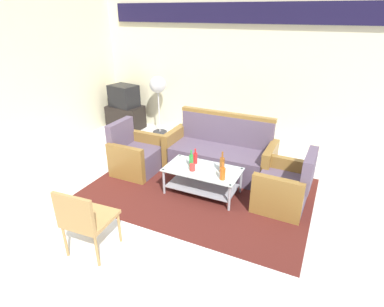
# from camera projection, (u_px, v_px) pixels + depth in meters

# --- Properties ---
(ground_plane) EXTENTS (14.00, 14.00, 0.00)m
(ground_plane) POSITION_uv_depth(u_px,v_px,m) (174.00, 215.00, 4.17)
(ground_plane) COLOR white
(wall_back) EXTENTS (6.52, 0.19, 2.80)m
(wall_back) POSITION_uv_depth(u_px,v_px,m) (246.00, 68.00, 6.05)
(wall_back) COLOR beige
(wall_back) RESTS_ON ground
(rug) EXTENTS (3.28, 2.25, 0.01)m
(rug) POSITION_uv_depth(u_px,v_px,m) (199.00, 190.00, 4.73)
(rug) COLOR #511E19
(rug) RESTS_ON ground
(couch) EXTENTS (1.80, 0.75, 0.96)m
(couch) POSITION_uv_depth(u_px,v_px,m) (220.00, 154.00, 5.18)
(couch) COLOR #5B4C60
(couch) RESTS_ON rug
(armchair_left) EXTENTS (0.70, 0.76, 0.85)m
(armchair_left) POSITION_uv_depth(u_px,v_px,m) (136.00, 156.00, 5.19)
(armchair_left) COLOR #5B4C60
(armchair_left) RESTS_ON rug
(armchair_right) EXTENTS (0.72, 0.78, 0.85)m
(armchair_right) POSITION_uv_depth(u_px,v_px,m) (284.00, 188.00, 4.25)
(armchair_right) COLOR #5B4C60
(armchair_right) RESTS_ON rug
(coffee_table) EXTENTS (1.10, 0.60, 0.40)m
(coffee_table) POSITION_uv_depth(u_px,v_px,m) (203.00, 177.00, 4.55)
(coffee_table) COLOR silver
(coffee_table) RESTS_ON rug
(bottle_red) EXTENTS (0.06, 0.06, 0.24)m
(bottle_red) POSITION_uv_depth(u_px,v_px,m) (195.00, 158.00, 4.63)
(bottle_red) COLOR red
(bottle_red) RESTS_ON coffee_table
(bottle_brown) EXTENTS (0.07, 0.07, 0.32)m
(bottle_brown) POSITION_uv_depth(u_px,v_px,m) (222.00, 165.00, 4.35)
(bottle_brown) COLOR brown
(bottle_brown) RESTS_ON coffee_table
(bottle_green) EXTENTS (0.06, 0.06, 0.27)m
(bottle_green) POSITION_uv_depth(u_px,v_px,m) (191.00, 160.00, 4.52)
(bottle_green) COLOR #2D8C38
(bottle_green) RESTS_ON coffee_table
(bottle_orange) EXTENTS (0.07, 0.07, 0.25)m
(bottle_orange) POSITION_uv_depth(u_px,v_px,m) (223.00, 173.00, 4.18)
(bottle_orange) COLOR #D85919
(bottle_orange) RESTS_ON coffee_table
(cup) EXTENTS (0.08, 0.08, 0.10)m
(cup) POSITION_uv_depth(u_px,v_px,m) (192.00, 167.00, 4.43)
(cup) COLOR red
(cup) RESTS_ON coffee_table
(tv_stand) EXTENTS (0.80, 0.50, 0.52)m
(tv_stand) POSITION_uv_depth(u_px,v_px,m) (126.00, 117.00, 7.17)
(tv_stand) COLOR black
(tv_stand) RESTS_ON ground
(television) EXTENTS (0.67, 0.54, 0.48)m
(television) POSITION_uv_depth(u_px,v_px,m) (124.00, 96.00, 6.97)
(television) COLOR black
(television) RESTS_ON tv_stand
(pedestal_fan) EXTENTS (0.36, 0.36, 1.27)m
(pedestal_fan) POSITION_uv_depth(u_px,v_px,m) (158.00, 88.00, 6.56)
(pedestal_fan) COLOR #2D2D33
(pedestal_fan) RESTS_ON ground
(wicker_chair) EXTENTS (0.51, 0.51, 0.84)m
(wicker_chair) POSITION_uv_depth(u_px,v_px,m) (84.00, 218.00, 3.30)
(wicker_chair) COLOR #AD844C
(wicker_chair) RESTS_ON ground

